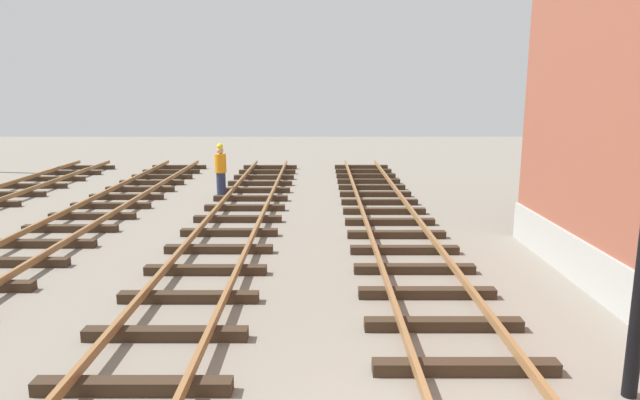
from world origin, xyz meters
name	(u,v)px	position (x,y,z in m)	size (l,w,h in m)	color
track_worker_foreground	(220,170)	(-4.65, 15.32, 0.93)	(0.40, 0.40, 1.87)	#262D4C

